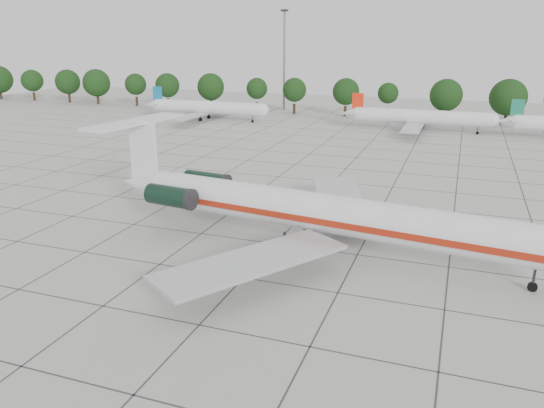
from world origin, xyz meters
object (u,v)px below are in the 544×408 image
object	(u,v)px
bg_airliner_c	(420,117)
floodlight_mast	(284,55)
bg_airliner_b	(207,108)
main_airliner	(304,209)

from	to	relation	value
bg_airliner_c	floodlight_mast	size ratio (longest dim) A/B	1.11
floodlight_mast	bg_airliner_c	bearing A→B (deg)	-31.19
bg_airliner_c	floodlight_mast	xyz separation A→B (m)	(-37.54, 22.72, 11.37)
bg_airliner_b	bg_airliner_c	distance (m)	48.50
main_airliner	bg_airliner_c	bearing A→B (deg)	93.84
floodlight_mast	bg_airliner_b	bearing A→B (deg)	-114.49
bg_airliner_c	floodlight_mast	distance (m)	45.33
bg_airliner_c	main_airliner	bearing A→B (deg)	-93.91
bg_airliner_b	bg_airliner_c	size ratio (longest dim) A/B	1.00
bg_airliner_b	bg_airliner_c	xyz separation A→B (m)	(48.49, 1.32, 0.00)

